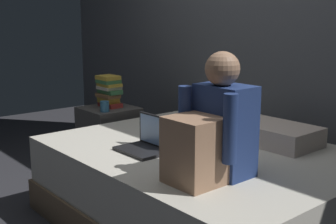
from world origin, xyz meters
The scene contains 8 objects.
wall_back centered at (0.00, 1.20, 1.35)m, with size 5.60×0.10×2.70m, color #4C4F54.
bed centered at (0.20, 0.30, 0.26)m, with size 2.00×1.50×0.53m.
nightstand centered at (-1.10, 0.44, 0.29)m, with size 0.44×0.46×0.58m.
person_sitting centered at (0.62, -0.03, 0.78)m, with size 0.39×0.44×0.66m.
laptop centered at (0.02, 0.00, 0.59)m, with size 0.32×0.23×0.22m.
pillow centered at (0.44, 0.75, 0.60)m, with size 0.56×0.36×0.13m, color beige.
book_stack centered at (-1.12, 0.46, 0.73)m, with size 0.23×0.17×0.28m.
mug centered at (-0.97, 0.32, 0.63)m, with size 0.08×0.08×0.09m, color teal.
Camera 1 is at (2.14, -1.61, 1.34)m, focal length 46.97 mm.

